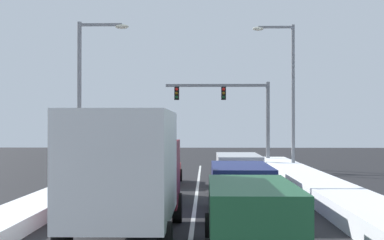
{
  "coord_description": "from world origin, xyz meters",
  "views": [
    {
      "loc": [
        0.4,
        -6.84,
        2.99
      ],
      "look_at": [
        -0.37,
        26.11,
        3.34
      ],
      "focal_mm": 54.52,
      "sensor_mm": 36.0,
      "label": 1
    }
  ],
  "objects_px": {
    "sedan_red_center_lane_third": "(161,169)",
    "suv_silver_right_lane_third": "(238,169)",
    "suv_gray_center_lane_second": "(149,176)",
    "street_lamp_right_mid": "(288,86)",
    "suv_green_right_lane_nearest": "(252,212)",
    "box_truck_center_lane_nearest": "(128,168)",
    "street_lamp_left_mid": "(86,87)",
    "suv_navy_right_lane_second": "(241,184)",
    "traffic_light_gantry": "(236,105)"
  },
  "relations": [
    {
      "from": "sedan_red_center_lane_third",
      "to": "suv_silver_right_lane_third",
      "type": "bearing_deg",
      "value": -37.08
    },
    {
      "from": "suv_gray_center_lane_second",
      "to": "street_lamp_right_mid",
      "type": "distance_m",
      "value": 16.25
    },
    {
      "from": "suv_green_right_lane_nearest",
      "to": "box_truck_center_lane_nearest",
      "type": "height_order",
      "value": "box_truck_center_lane_nearest"
    },
    {
      "from": "sedan_red_center_lane_third",
      "to": "box_truck_center_lane_nearest",
      "type": "bearing_deg",
      "value": -88.94
    },
    {
      "from": "street_lamp_right_mid",
      "to": "street_lamp_left_mid",
      "type": "relative_size",
      "value": 1.13
    },
    {
      "from": "suv_silver_right_lane_third",
      "to": "street_lamp_right_mid",
      "type": "distance_m",
      "value": 11.36
    },
    {
      "from": "street_lamp_right_mid",
      "to": "street_lamp_left_mid",
      "type": "height_order",
      "value": "street_lamp_right_mid"
    },
    {
      "from": "suv_navy_right_lane_second",
      "to": "box_truck_center_lane_nearest",
      "type": "bearing_deg",
      "value": -123.77
    },
    {
      "from": "street_lamp_right_mid",
      "to": "street_lamp_left_mid",
      "type": "xyz_separation_m",
      "value": [
        -11.36,
        -7.11,
        -0.55
      ]
    },
    {
      "from": "box_truck_center_lane_nearest",
      "to": "suv_gray_center_lane_second",
      "type": "relative_size",
      "value": 1.47
    },
    {
      "from": "suv_gray_center_lane_second",
      "to": "traffic_light_gantry",
      "type": "height_order",
      "value": "traffic_light_gantry"
    },
    {
      "from": "traffic_light_gantry",
      "to": "suv_green_right_lane_nearest",
      "type": "bearing_deg",
      "value": -92.2
    },
    {
      "from": "traffic_light_gantry",
      "to": "suv_silver_right_lane_third",
      "type": "bearing_deg",
      "value": -92.48
    },
    {
      "from": "box_truck_center_lane_nearest",
      "to": "street_lamp_left_mid",
      "type": "bearing_deg",
      "value": 105.72
    },
    {
      "from": "box_truck_center_lane_nearest",
      "to": "sedan_red_center_lane_third",
      "type": "xyz_separation_m",
      "value": [
        -0.28,
        14.97,
        -1.14
      ]
    },
    {
      "from": "suv_silver_right_lane_third",
      "to": "traffic_light_gantry",
      "type": "bearing_deg",
      "value": 87.52
    },
    {
      "from": "traffic_light_gantry",
      "to": "street_lamp_right_mid",
      "type": "relative_size",
      "value": 0.8
    },
    {
      "from": "street_lamp_right_mid",
      "to": "street_lamp_left_mid",
      "type": "bearing_deg",
      "value": -147.94
    },
    {
      "from": "suv_navy_right_lane_second",
      "to": "street_lamp_left_mid",
      "type": "distance_m",
      "value": 12.99
    },
    {
      "from": "suv_green_right_lane_nearest",
      "to": "street_lamp_right_mid",
      "type": "height_order",
      "value": "street_lamp_right_mid"
    },
    {
      "from": "box_truck_center_lane_nearest",
      "to": "street_lamp_left_mid",
      "type": "xyz_separation_m",
      "value": [
        -4.15,
        14.73,
        3.09
      ]
    },
    {
      "from": "suv_navy_right_lane_second",
      "to": "suv_silver_right_lane_third",
      "type": "relative_size",
      "value": 1.0
    },
    {
      "from": "street_lamp_left_mid",
      "to": "street_lamp_right_mid",
      "type": "bearing_deg",
      "value": 32.06
    },
    {
      "from": "suv_green_right_lane_nearest",
      "to": "suv_navy_right_lane_second",
      "type": "relative_size",
      "value": 1.0
    },
    {
      "from": "box_truck_center_lane_nearest",
      "to": "suv_gray_center_lane_second",
      "type": "xyz_separation_m",
      "value": [
        -0.25,
        8.14,
        -0.88
      ]
    },
    {
      "from": "street_lamp_right_mid",
      "to": "suv_gray_center_lane_second",
      "type": "bearing_deg",
      "value": -118.57
    },
    {
      "from": "box_truck_center_lane_nearest",
      "to": "suv_navy_right_lane_second",
      "type": "bearing_deg",
      "value": 56.23
    },
    {
      "from": "street_lamp_left_mid",
      "to": "suv_green_right_lane_nearest",
      "type": "bearing_deg",
      "value": -66.24
    },
    {
      "from": "suv_silver_right_lane_third",
      "to": "street_lamp_right_mid",
      "type": "relative_size",
      "value": 0.52
    },
    {
      "from": "sedan_red_center_lane_third",
      "to": "street_lamp_left_mid",
      "type": "bearing_deg",
      "value": -176.47
    },
    {
      "from": "suv_silver_right_lane_third",
      "to": "sedan_red_center_lane_third",
      "type": "xyz_separation_m",
      "value": [
        -3.8,
        2.87,
        -0.25
      ]
    },
    {
      "from": "sedan_red_center_lane_third",
      "to": "traffic_light_gantry",
      "type": "distance_m",
      "value": 13.49
    },
    {
      "from": "box_truck_center_lane_nearest",
      "to": "suv_silver_right_lane_third",
      "type": "bearing_deg",
      "value": 73.75
    },
    {
      "from": "suv_gray_center_lane_second",
      "to": "street_lamp_left_mid",
      "type": "distance_m",
      "value": 8.63
    },
    {
      "from": "suv_green_right_lane_nearest",
      "to": "traffic_light_gantry",
      "type": "height_order",
      "value": "traffic_light_gantry"
    },
    {
      "from": "suv_navy_right_lane_second",
      "to": "sedan_red_center_lane_third",
      "type": "relative_size",
      "value": 1.09
    },
    {
      "from": "street_lamp_left_mid",
      "to": "box_truck_center_lane_nearest",
      "type": "bearing_deg",
      "value": -74.28
    },
    {
      "from": "suv_navy_right_lane_second",
      "to": "sedan_red_center_lane_third",
      "type": "bearing_deg",
      "value": 108.88
    },
    {
      "from": "suv_silver_right_lane_third",
      "to": "sedan_red_center_lane_third",
      "type": "distance_m",
      "value": 4.77
    },
    {
      "from": "suv_green_right_lane_nearest",
      "to": "street_lamp_left_mid",
      "type": "distance_m",
      "value": 18.34
    },
    {
      "from": "suv_green_right_lane_nearest",
      "to": "street_lamp_right_mid",
      "type": "distance_m",
      "value": 24.29
    },
    {
      "from": "suv_gray_center_lane_second",
      "to": "traffic_light_gantry",
      "type": "relative_size",
      "value": 0.65
    },
    {
      "from": "suv_green_right_lane_nearest",
      "to": "box_truck_center_lane_nearest",
      "type": "relative_size",
      "value": 0.68
    },
    {
      "from": "box_truck_center_lane_nearest",
      "to": "traffic_light_gantry",
      "type": "height_order",
      "value": "traffic_light_gantry"
    },
    {
      "from": "suv_navy_right_lane_second",
      "to": "street_lamp_left_mid",
      "type": "xyz_separation_m",
      "value": [
        -7.35,
        9.94,
        3.98
      ]
    },
    {
      "from": "street_lamp_right_mid",
      "to": "traffic_light_gantry",
      "type": "bearing_deg",
      "value": 119.83
    },
    {
      "from": "box_truck_center_lane_nearest",
      "to": "traffic_light_gantry",
      "type": "relative_size",
      "value": 0.95
    },
    {
      "from": "suv_gray_center_lane_second",
      "to": "traffic_light_gantry",
      "type": "distance_m",
      "value": 19.82
    },
    {
      "from": "suv_silver_right_lane_third",
      "to": "traffic_light_gantry",
      "type": "distance_m",
      "value": 15.45
    },
    {
      "from": "suv_green_right_lane_nearest",
      "to": "street_lamp_left_mid",
      "type": "height_order",
      "value": "street_lamp_left_mid"
    }
  ]
}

